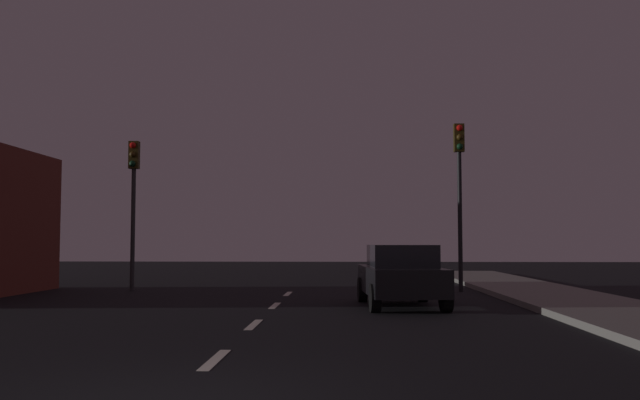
# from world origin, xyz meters

# --- Properties ---
(ground_plane) EXTENTS (80.00, 80.00, 0.00)m
(ground_plane) POSITION_xyz_m (0.00, 7.00, 0.00)
(ground_plane) COLOR black
(sidewalk_curb_right) EXTENTS (3.00, 40.00, 0.15)m
(sidewalk_curb_right) POSITION_xyz_m (7.50, 7.00, 0.07)
(sidewalk_curb_right) COLOR gray
(sidewalk_curb_right) RESTS_ON ground_plane
(lane_stripe_second) EXTENTS (0.16, 1.60, 0.01)m
(lane_stripe_second) POSITION_xyz_m (0.00, 2.60, 0.00)
(lane_stripe_second) COLOR silver
(lane_stripe_second) RESTS_ON ground_plane
(lane_stripe_third) EXTENTS (0.16, 1.60, 0.01)m
(lane_stripe_third) POSITION_xyz_m (0.00, 6.40, 0.00)
(lane_stripe_third) COLOR silver
(lane_stripe_third) RESTS_ON ground_plane
(lane_stripe_fourth) EXTENTS (0.16, 1.60, 0.01)m
(lane_stripe_fourth) POSITION_xyz_m (0.00, 10.20, 0.00)
(lane_stripe_fourth) COLOR silver
(lane_stripe_fourth) RESTS_ON ground_plane
(lane_stripe_fifth) EXTENTS (0.16, 1.60, 0.01)m
(lane_stripe_fifth) POSITION_xyz_m (0.00, 14.00, 0.00)
(lane_stripe_fifth) COLOR silver
(lane_stripe_fifth) RESTS_ON ground_plane
(traffic_signal_left) EXTENTS (0.32, 0.38, 4.85)m
(traffic_signal_left) POSITION_xyz_m (-5.13, 15.03, 3.40)
(traffic_signal_left) COLOR #2D2D30
(traffic_signal_left) RESTS_ON ground_plane
(traffic_signal_right) EXTENTS (0.32, 0.38, 5.35)m
(traffic_signal_right) POSITION_xyz_m (5.40, 15.03, 3.72)
(traffic_signal_right) COLOR black
(traffic_signal_right) RESTS_ON ground_plane
(car_stopped_ahead) EXTENTS (2.08, 3.94, 1.50)m
(car_stopped_ahead) POSITION_xyz_m (3.10, 10.04, 0.76)
(car_stopped_ahead) COLOR black
(car_stopped_ahead) RESTS_ON ground_plane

